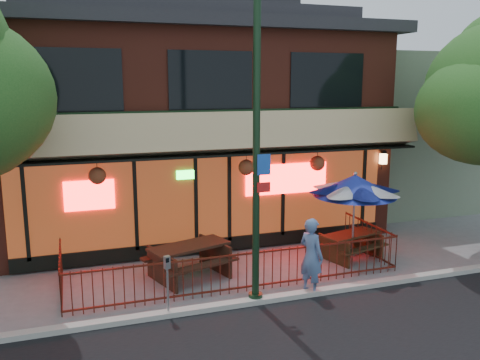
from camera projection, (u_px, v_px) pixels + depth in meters
The scene contains 11 objects.
ground at pixel (250, 295), 12.01m from camera, with size 80.00×80.00×0.00m, color gray.
curb at pixel (257, 301), 11.54m from camera, with size 80.00×0.25×0.12m, color #999993.
restaurant_building at pixel (181, 106), 17.84m from camera, with size 12.96×9.49×8.05m.
neighbor_building at pixel (388, 129), 21.45m from camera, with size 6.00×7.00×6.00m, color slate.
patio_fence at pixel (243, 262), 12.36m from camera, with size 8.44×2.62×1.00m.
street_light at pixel (256, 166), 11.04m from camera, with size 0.43×0.32×7.00m.
picnic_table_left at pixel (189, 256), 12.98m from camera, with size 2.42×2.11×0.87m.
picnic_table_right at pixel (351, 242), 14.45m from camera, with size 1.98×1.70×0.73m.
patio_umbrella at pixel (355, 185), 13.75m from camera, with size 2.25×2.25×2.57m.
pedestrian at pixel (311, 256), 11.96m from camera, with size 0.67×0.44×1.84m, color #4C6898.
parking_meter_near at pixel (167, 276), 10.75m from camera, with size 0.14×0.13×1.35m.
Camera 1 is at (-3.85, -10.60, 4.95)m, focal length 38.00 mm.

